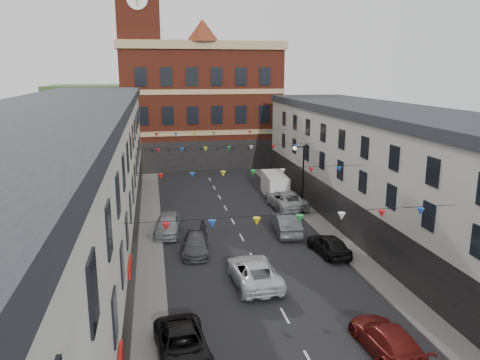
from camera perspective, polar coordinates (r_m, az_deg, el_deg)
ground at (r=28.99m, az=3.25°, el=-12.37°), size 160.00×160.00×0.00m
pavement_left at (r=30.06m, az=-10.85°, el=-11.48°), size 1.80×64.00×0.15m
pavement_right at (r=32.87m, az=14.32°, el=-9.46°), size 1.80×64.00×0.15m
terrace_left at (r=27.84m, az=-21.42°, el=-2.63°), size 8.40×56.00×10.70m
terrace_right at (r=32.93m, az=23.26°, el=-1.34°), size 8.40×56.00×9.70m
civic_building at (r=63.78m, az=-4.93°, el=9.22°), size 20.60×13.30×18.50m
clock_tower at (r=60.42m, az=-12.12°, el=15.22°), size 5.60×5.60×30.00m
distant_hill at (r=87.72m, az=-9.14°, el=8.12°), size 40.00×14.00×10.00m
street_lamp at (r=42.32m, az=7.41°, el=1.36°), size 1.10×0.36×6.00m
car_left_c at (r=22.04m, az=-7.03°, el=-19.39°), size 2.60×4.99×1.34m
car_left_d at (r=33.23m, az=-5.40°, el=-7.77°), size 2.31×4.64×1.29m
car_left_e at (r=37.11m, az=-8.75°, el=-5.33°), size 2.52×4.96×1.62m
car_right_c at (r=23.21m, az=17.49°, el=-18.03°), size 2.13×4.89×1.40m
car_right_d at (r=33.31m, az=10.77°, el=-7.76°), size 2.19×4.41×1.44m
car_right_e at (r=36.98m, az=5.63°, el=-5.30°), size 2.20×5.09×1.63m
car_right_f at (r=43.66m, az=5.58°, el=-2.39°), size 3.10×6.07×1.64m
moving_car at (r=28.55m, az=1.67°, el=-11.07°), size 2.81×5.66×1.54m
white_van at (r=47.69m, az=4.24°, el=-0.62°), size 2.27×5.27×2.29m
pedestrian at (r=34.98m, az=-4.49°, el=-6.24°), size 0.67×0.46×1.78m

